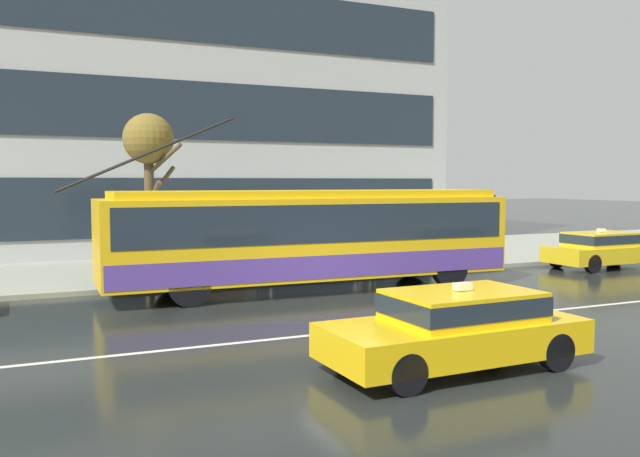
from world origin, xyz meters
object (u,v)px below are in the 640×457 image
Objects in this scene: taxi_oncoming_near at (457,326)px; bus_shelter at (208,216)px; trolleybus at (311,235)px; taxi_ahead_of_bus at (603,248)px; pedestrian_at_shelter at (151,225)px; pedestrian_approaching_curb at (226,221)px; pedestrian_waiting_by_pole at (356,217)px; pedestrian_walking_past at (371,220)px; street_tree_bare at (149,145)px.

taxi_oncoming_near is 11.65m from bus_shelter.
trolleybus reaches higher than taxi_ahead_of_bus.
pedestrian_at_shelter reaches higher than taxi_ahead_of_bus.
taxi_ahead_of_bus is 1.11× the size of bus_shelter.
taxi_oncoming_near is 12.57m from pedestrian_approaching_curb.
taxi_ahead_of_bus is at bearing -30.66° from pedestrian_waiting_by_pole.
pedestrian_walking_past reaches higher than taxi_oncoming_near.
taxi_ahead_of_bus is 15.37m from pedestrian_at_shelter.
pedestrian_waiting_by_pole is at bearing 87.96° from pedestrian_walking_past.
pedestrian_approaching_curb is (-0.25, 12.52, 1.03)m from taxi_oncoming_near.
taxi_ahead_of_bus is at bearing 0.88° from trolleybus.
taxi_ahead_of_bus is at bearing -9.94° from pedestrian_at_shelter.
street_tree_bare is at bearing 164.13° from taxi_ahead_of_bus.
taxi_oncoming_near is 13.23m from street_tree_bare.
taxi_oncoming_near is 12.39m from pedestrian_walking_past.
pedestrian_walking_past reaches higher than taxi_ahead_of_bus.
taxi_ahead_of_bus is 2.19× the size of pedestrian_approaching_curb.
trolleybus is 6.13× the size of pedestrian_waiting_by_pole.
pedestrian_approaching_curb is (2.71, 1.64, -0.04)m from pedestrian_at_shelter.
trolleybus is at bearing -179.12° from taxi_ahead_of_bus.
taxi_oncoming_near is 2.16× the size of pedestrian_waiting_by_pole.
taxi_ahead_of_bus is 13.69m from bus_shelter.
street_tree_bare is (-2.48, -0.06, 2.44)m from pedestrian_approaching_curb.
pedestrian_at_shelter is 7.85m from pedestrian_waiting_by_pole.
bus_shelter is at bearing 179.12° from pedestrian_walking_past.
pedestrian_approaching_curb reaches higher than taxi_ahead_of_bus.
pedestrian_approaching_curb is at bearing 91.16° from taxi_oncoming_near.
pedestrian_waiting_by_pole is at bearing 11.05° from bus_shelter.
pedestrian_walking_past is (5.74, -0.09, -0.23)m from bus_shelter.
trolleybus is 4.80m from pedestrian_at_shelter.
trolleybus reaches higher than taxi_oncoming_near.
pedestrian_walking_past is at bearing -7.92° from street_tree_bare.
street_tree_bare is at bearing -178.53° from pedestrian_waiting_by_pole.
pedestrian_walking_past is (-7.50, 3.20, 1.01)m from taxi_ahead_of_bus.
bus_shelter is 2.92m from street_tree_bare.
trolleybus is 11.25m from taxi_ahead_of_bus.
pedestrian_walking_past is (4.90, -1.08, -0.02)m from pedestrian_approaching_curb.
trolleybus reaches higher than bus_shelter.
taxi_ahead_of_bus is 14.67m from taxi_oncoming_near.
taxi_ahead_of_bus is 0.86× the size of street_tree_bare.
taxi_ahead_of_bus is at bearing -19.07° from pedestrian_approaching_curb.
taxi_ahead_of_bus is at bearing -13.96° from bus_shelter.
pedestrian_approaching_curb is at bearing 1.30° from street_tree_bare.
bus_shelter reaches higher than taxi_oncoming_near.
pedestrian_at_shelter is at bearing -166.95° from pedestrian_waiting_by_pole.
pedestrian_at_shelter is at bearing -98.27° from street_tree_bare.
trolleybus is 6.29m from street_tree_bare.
trolleybus is 5.96× the size of pedestrian_at_shelter.
trolleybus is 2.45× the size of street_tree_bare.
street_tree_bare is (-3.65, 4.40, 2.63)m from trolleybus.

